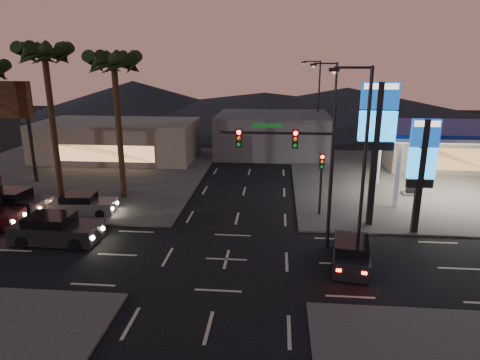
# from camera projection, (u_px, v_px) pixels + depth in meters

# --- Properties ---
(ground) EXTENTS (140.00, 140.00, 0.00)m
(ground) POSITION_uv_depth(u_px,v_px,m) (226.00, 259.00, 22.80)
(ground) COLOR black
(ground) RESTS_ON ground
(corner_lot_ne) EXTENTS (24.00, 24.00, 0.12)m
(corner_lot_ne) POSITION_uv_depth(u_px,v_px,m) (433.00, 182.00, 36.73)
(corner_lot_ne) COLOR #47443F
(corner_lot_ne) RESTS_ON ground
(corner_lot_nw) EXTENTS (24.00, 24.00, 0.12)m
(corner_lot_nw) POSITION_uv_depth(u_px,v_px,m) (75.00, 173.00, 39.46)
(corner_lot_nw) COLOR #47443F
(corner_lot_nw) RESTS_ON ground
(gas_station) EXTENTS (12.20, 8.20, 5.47)m
(gas_station) POSITION_uv_depth(u_px,v_px,m) (460.00, 132.00, 31.51)
(gas_station) COLOR silver
(gas_station) RESTS_ON ground
(convenience_store) EXTENTS (10.00, 6.00, 4.00)m
(convenience_store) POSITION_uv_depth(u_px,v_px,m) (439.00, 148.00, 40.81)
(convenience_store) COLOR #726B5B
(convenience_store) RESTS_ON ground
(pylon_sign_tall) EXTENTS (2.20, 0.35, 9.00)m
(pylon_sign_tall) POSITION_uv_depth(u_px,v_px,m) (377.00, 126.00, 25.56)
(pylon_sign_tall) COLOR black
(pylon_sign_tall) RESTS_ON ground
(pylon_sign_short) EXTENTS (1.60, 0.35, 7.00)m
(pylon_sign_short) POSITION_uv_depth(u_px,v_px,m) (422.00, 159.00, 24.88)
(pylon_sign_short) COLOR black
(pylon_sign_short) RESTS_ON ground
(traffic_signal_mast) EXTENTS (6.10, 0.39, 8.00)m
(traffic_signal_mast) POSITION_uv_depth(u_px,v_px,m) (299.00, 157.00, 22.93)
(traffic_signal_mast) COLOR black
(traffic_signal_mast) RESTS_ON ground
(pedestal_signal) EXTENTS (0.32, 0.39, 4.30)m
(pedestal_signal) POSITION_uv_depth(u_px,v_px,m) (321.00, 174.00, 28.20)
(pedestal_signal) COLOR black
(pedestal_signal) RESTS_ON ground
(streetlight_near) EXTENTS (2.14, 0.25, 10.00)m
(streetlight_near) POSITION_uv_depth(u_px,v_px,m) (361.00, 153.00, 21.59)
(streetlight_near) COLOR black
(streetlight_near) RESTS_ON ground
(streetlight_mid) EXTENTS (2.14, 0.25, 10.00)m
(streetlight_mid) POSITION_uv_depth(u_px,v_px,m) (331.00, 118.00, 34.03)
(streetlight_mid) COLOR black
(streetlight_mid) RESTS_ON ground
(streetlight_far) EXTENTS (2.14, 0.25, 10.00)m
(streetlight_far) POSITION_uv_depth(u_px,v_px,m) (317.00, 100.00, 47.43)
(streetlight_far) COLOR black
(streetlight_far) RESTS_ON ground
(palm_a) EXTENTS (4.41, 4.41, 10.86)m
(palm_a) POSITION_uv_depth(u_px,v_px,m) (114.00, 71.00, 30.04)
(palm_a) COLOR black
(palm_a) RESTS_ON ground
(palm_b) EXTENTS (4.41, 4.41, 11.46)m
(palm_b) POSITION_uv_depth(u_px,v_px,m) (45.00, 63.00, 30.31)
(palm_b) COLOR black
(palm_b) RESTS_ON ground
(building_far_west) EXTENTS (16.00, 8.00, 4.00)m
(building_far_west) POSITION_uv_depth(u_px,v_px,m) (118.00, 140.00, 44.49)
(building_far_west) COLOR #726B5B
(building_far_west) RESTS_ON ground
(building_far_mid) EXTENTS (12.00, 9.00, 4.40)m
(building_far_mid) POSITION_uv_depth(u_px,v_px,m) (272.00, 134.00, 46.90)
(building_far_mid) COLOR #4C4C51
(building_far_mid) RESTS_ON ground
(hill_left) EXTENTS (40.00, 40.00, 6.00)m
(hill_left) POSITION_uv_depth(u_px,v_px,m) (134.00, 97.00, 81.50)
(hill_left) COLOR black
(hill_left) RESTS_ON ground
(hill_right) EXTENTS (50.00, 50.00, 5.00)m
(hill_right) POSITION_uv_depth(u_px,v_px,m) (347.00, 101.00, 78.24)
(hill_right) COLOR black
(hill_right) RESTS_ON ground
(hill_center) EXTENTS (60.00, 60.00, 4.00)m
(hill_center) POSITION_uv_depth(u_px,v_px,m) (265.00, 103.00, 79.65)
(hill_center) COLOR black
(hill_center) RESTS_ON ground
(car_lane_a_front) EXTENTS (5.18, 2.31, 1.66)m
(car_lane_a_front) POSITION_uv_depth(u_px,v_px,m) (55.00, 230.00, 24.71)
(car_lane_a_front) COLOR black
(car_lane_a_front) RESTS_ON ground
(car_lane_b_front) EXTENTS (4.50, 2.14, 1.43)m
(car_lane_b_front) POSITION_uv_depth(u_px,v_px,m) (83.00, 205.00, 29.19)
(car_lane_b_front) COLOR #5F5F62
(car_lane_b_front) RESTS_ON ground
(car_lane_b_mid) EXTENTS (5.12, 2.56, 1.62)m
(car_lane_b_mid) POSITION_uv_depth(u_px,v_px,m) (14.00, 202.00, 29.48)
(car_lane_b_mid) COLOR black
(car_lane_b_mid) RESTS_ON ground
(suv_station) EXTENTS (2.41, 4.50, 1.43)m
(suv_station) POSITION_uv_depth(u_px,v_px,m) (351.00, 253.00, 22.03)
(suv_station) COLOR black
(suv_station) RESTS_ON ground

